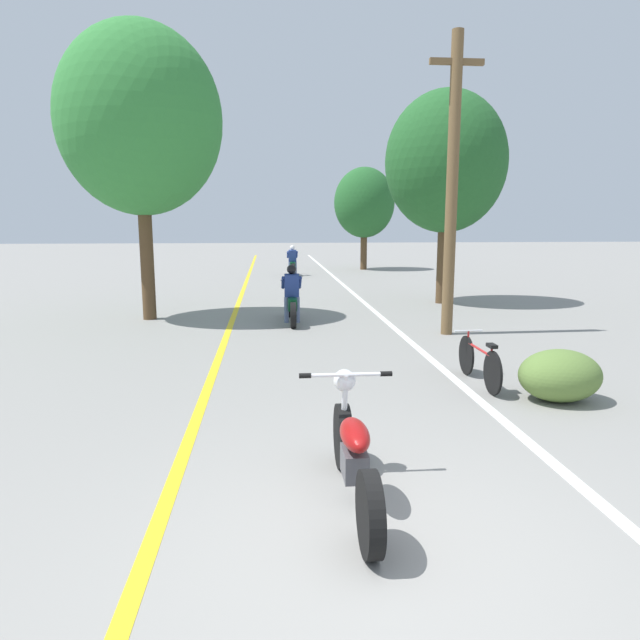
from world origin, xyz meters
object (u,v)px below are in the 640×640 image
(utility_pole, at_px, (452,184))
(motorcycle_rider_lead, at_px, (292,301))
(roadside_tree_right_far, at_px, (364,203))
(motorcycle_rider_far, at_px, (292,264))
(roadside_tree_left, at_px, (140,121))
(motorcycle_foreground, at_px, (354,453))
(bicycle_parked, at_px, (479,362))
(roadside_tree_right_near, at_px, (446,162))

(utility_pole, xyz_separation_m, motorcycle_rider_lead, (-3.23, 1.73, -2.61))
(roadside_tree_right_far, distance_m, motorcycle_rider_far, 5.46)
(roadside_tree_left, distance_m, motorcycle_rider_lead, 5.48)
(motorcycle_foreground, distance_m, bicycle_parked, 4.13)
(bicycle_parked, bearing_deg, motorcycle_rider_lead, 114.86)
(motorcycle_rider_lead, relative_size, motorcycle_rider_far, 1.01)
(roadside_tree_right_near, bearing_deg, bicycle_parked, -103.32)
(motorcycle_rider_far, bearing_deg, bicycle_parked, -83.28)
(utility_pole, distance_m, motorcycle_rider_far, 14.01)
(roadside_tree_right_far, height_order, roadside_tree_left, roadside_tree_left)
(utility_pole, height_order, bicycle_parked, utility_pole)
(roadside_tree_right_near, xyz_separation_m, roadside_tree_right_far, (-0.34, 11.87, -0.76))
(motorcycle_rider_lead, xyz_separation_m, motorcycle_rider_far, (0.51, 11.76, -0.01))
(roadside_tree_left, bearing_deg, bicycle_parked, -46.08)
(utility_pole, xyz_separation_m, bicycle_parked, (-0.70, -3.75, -2.80))
(roadside_tree_right_far, xyz_separation_m, motorcycle_rider_far, (-3.66, -2.97, -2.75))
(utility_pole, relative_size, motorcycle_rider_lead, 2.92)
(roadside_tree_left, relative_size, motorcycle_foreground, 3.22)
(roadside_tree_right_far, bearing_deg, utility_pole, -93.25)
(motorcycle_foreground, bearing_deg, utility_pole, 66.71)
(roadside_tree_right_near, relative_size, motorcycle_rider_lead, 2.89)
(motorcycle_rider_far, distance_m, bicycle_parked, 17.35)
(motorcycle_rider_lead, distance_m, bicycle_parked, 6.04)
(utility_pole, xyz_separation_m, motorcycle_rider_far, (-2.73, 13.49, -2.62))
(roadside_tree_right_near, distance_m, motorcycle_rider_far, 10.37)
(bicycle_parked, bearing_deg, utility_pole, 79.47)
(roadside_tree_right_far, xyz_separation_m, motorcycle_foreground, (-4.00, -23.58, -2.83))
(bicycle_parked, bearing_deg, roadside_tree_left, 133.92)
(roadside_tree_right_near, xyz_separation_m, motorcycle_rider_lead, (-4.51, -2.86, -3.50))
(roadside_tree_left, bearing_deg, motorcycle_rider_lead, -12.41)
(utility_pole, xyz_separation_m, roadside_tree_right_near, (1.28, 4.59, 0.89))
(motorcycle_rider_far, bearing_deg, motorcycle_foreground, -90.95)
(roadside_tree_left, bearing_deg, utility_pole, -20.39)
(roadside_tree_right_far, distance_m, bicycle_parked, 20.48)
(motorcycle_rider_far, bearing_deg, roadside_tree_right_near, -65.77)
(utility_pole, bearing_deg, bicycle_parked, -100.53)
(roadside_tree_right_far, bearing_deg, motorcycle_rider_lead, -105.81)
(utility_pole, bearing_deg, motorcycle_rider_lead, 151.87)
(bicycle_parked, bearing_deg, motorcycle_rider_far, 96.72)
(roadside_tree_right_far, bearing_deg, roadside_tree_right_near, -88.35)
(utility_pole, distance_m, roadside_tree_left, 7.32)
(motorcycle_foreground, distance_m, motorcycle_rider_far, 20.61)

